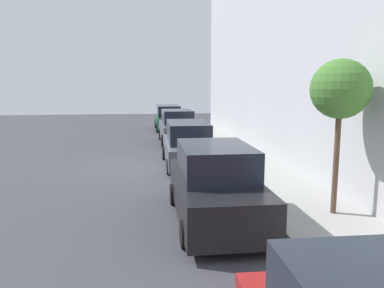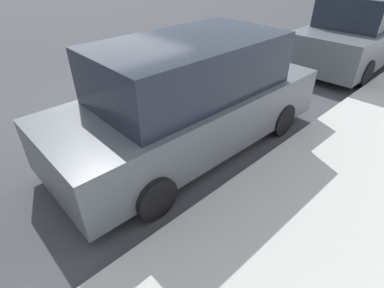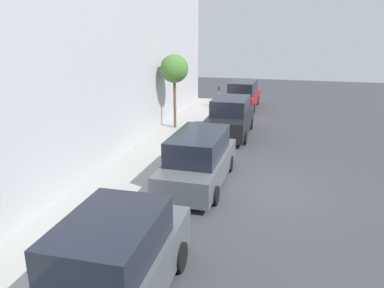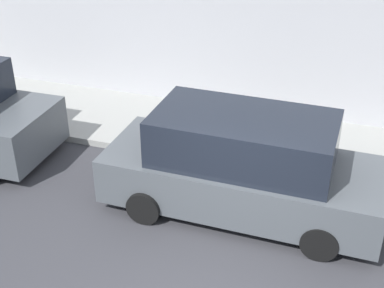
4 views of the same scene
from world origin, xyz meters
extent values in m
plane|color=#38383D|center=(0.00, 0.00, 0.00)|extent=(60.00, 60.00, 0.00)
cube|color=#9E9E99|center=(4.83, 0.00, 0.07)|extent=(2.66, 32.00, 0.15)
cube|color=#B7B7BC|center=(7.16, 0.00, 6.94)|extent=(2.00, 32.00, 13.88)
cube|color=black|center=(2.14, -6.59, 0.70)|extent=(2.01, 4.82, 0.96)
cube|color=black|center=(2.14, -6.59, 1.58)|extent=(1.75, 2.62, 0.80)
cylinder|color=black|center=(1.21, -5.10, 0.30)|extent=(0.22, 0.60, 0.60)
cylinder|color=black|center=(3.07, -5.10, 0.30)|extent=(0.22, 0.60, 0.60)
cylinder|color=black|center=(1.21, -8.08, 0.30)|extent=(0.22, 0.60, 0.60)
cylinder|color=black|center=(3.07, -8.08, 0.30)|extent=(0.22, 0.60, 0.60)
cube|color=#4C5156|center=(2.25, 0.12, 0.64)|extent=(1.99, 4.93, 0.84)
cube|color=black|center=(2.25, 0.12, 1.48)|extent=(1.73, 3.13, 0.84)
cylinder|color=black|center=(1.35, 1.64, 0.31)|extent=(0.22, 0.62, 0.62)
cylinder|color=black|center=(3.15, 1.64, 0.31)|extent=(0.22, 0.62, 0.62)
cylinder|color=black|center=(1.35, -1.40, 0.31)|extent=(0.22, 0.62, 0.62)
cylinder|color=black|center=(3.15, -1.40, 0.31)|extent=(0.22, 0.62, 0.62)
cube|color=#4C5156|center=(2.40, 6.69, 0.70)|extent=(2.02, 4.82, 0.96)
cube|color=black|center=(2.40, 6.69, 1.58)|extent=(1.75, 2.62, 0.80)
cylinder|color=black|center=(1.47, 8.18, 0.35)|extent=(0.22, 0.69, 0.69)
cylinder|color=black|center=(3.33, 8.18, 0.35)|extent=(0.22, 0.69, 0.69)
cylinder|color=black|center=(1.47, 5.20, 0.35)|extent=(0.22, 0.69, 0.69)
cylinder|color=black|center=(3.33, 5.20, 0.35)|extent=(0.22, 0.69, 0.69)
cube|color=#14512D|center=(2.32, 13.34, 0.64)|extent=(1.90, 4.90, 0.84)
cube|color=black|center=(2.32, 13.34, 1.48)|extent=(1.67, 3.10, 0.84)
cylinder|color=black|center=(1.42, 14.86, 0.35)|extent=(0.22, 0.69, 0.69)
cylinder|color=black|center=(3.22, 14.86, 0.35)|extent=(0.22, 0.69, 0.69)
cylinder|color=black|center=(1.42, 11.82, 0.35)|extent=(0.22, 0.69, 0.69)
cylinder|color=black|center=(3.22, 11.82, 0.35)|extent=(0.22, 0.69, 0.69)
cylinder|color=brown|center=(5.25, -6.83, 1.55)|extent=(0.14, 0.14, 2.81)
sphere|color=#42752D|center=(5.25, -6.83, 3.37)|extent=(1.50, 1.50, 1.50)
camera|label=1|loc=(0.34, -15.67, 3.47)|focal=35.00mm
camera|label=2|loc=(5.56, -3.04, 3.05)|focal=28.00mm
camera|label=3|loc=(-0.68, 12.39, 5.42)|focal=35.00mm
camera|label=4|loc=(-5.65, -1.56, 5.86)|focal=50.00mm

